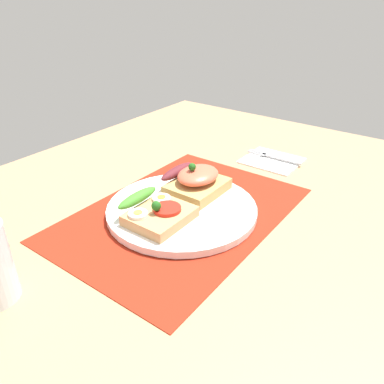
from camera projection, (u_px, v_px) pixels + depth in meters
ground_plane at (182, 221)px, 68.21cm from camera, size 120.00×90.00×3.20cm
placemat at (182, 213)px, 67.37cm from camera, size 43.83×30.44×0.30cm
plate at (182, 209)px, 67.00cm from camera, size 26.24×26.24×1.26cm
sandwich_egg_tomato at (156, 212)px, 62.50cm from camera, size 10.06×10.10×3.99cm
sandwich_salmon at (196, 181)px, 70.54cm from camera, size 10.58×10.14×6.01cm
napkin at (272, 160)px, 87.38cm from camera, size 11.19×12.30×0.60cm
fork at (272, 156)px, 87.96cm from camera, size 1.62×13.16×0.32cm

